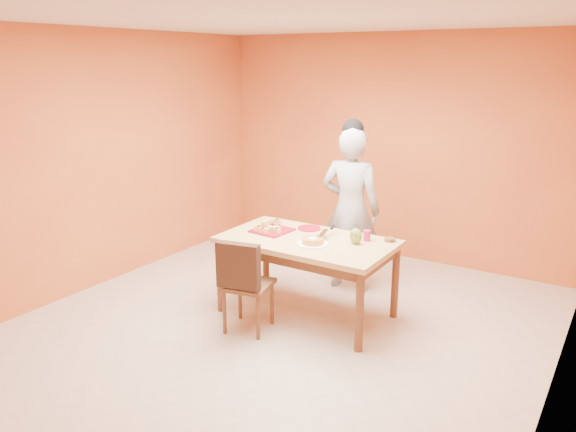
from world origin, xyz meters
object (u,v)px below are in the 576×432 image
Objects in this scene: red_dinner_plate at (309,228)px; sponge_cake at (313,241)px; magenta_glass at (367,236)px; checker_tin at (390,240)px; pastry_platter at (272,230)px; dining_chair at (247,283)px; dining_table at (307,248)px; person at (350,210)px; egg_ornament at (356,236)px.

red_dinner_plate is 1.17× the size of sponge_cake.
checker_tin is at bearing 27.11° from magenta_glass.
magenta_glass is at bearing 14.24° from pastry_platter.
sponge_cake is (0.41, 0.46, 0.34)m from dining_chair.
dining_chair is at bearing -98.98° from red_dinner_plate.
person reaches higher than dining_table.
pastry_platter is (-0.46, -0.79, -0.09)m from person.
dining_table is 15.71× the size of checker_tin.
pastry_platter is 0.56m from sponge_cake.
sponge_cake is (0.54, -0.14, 0.02)m from pastry_platter.
egg_ornament reaches higher than red_dinner_plate.
dining_table is 0.49m from egg_ornament.
red_dinner_plate is 0.49m from sponge_cake.
magenta_glass reaches higher than sponge_cake.
sponge_cake is 1.91× the size of checker_tin.
magenta_glass reaches higher than checker_tin.
person reaches higher than dining_chair.
egg_ornament reaches higher than dining_table.
checker_tin is (0.83, 0.06, 0.01)m from red_dinner_plate.
magenta_glass is at bearing 27.28° from dining_table.
person is (0.33, 1.39, 0.41)m from dining_chair.
dining_chair is 1.19m from magenta_glass.
checker_tin is (0.96, 0.92, 0.32)m from dining_chair.
sponge_cake is 0.52m from magenta_glass.
pastry_platter is 0.87m from egg_ornament.
checker_tin reaches higher than dining_table.
egg_ornament is at bearing 5.68° from pastry_platter.
dining_chair reaches higher than pastry_platter.
dining_chair is 9.01× the size of magenta_glass.
dining_table is 16.36× the size of magenta_glass.
pastry_platter is 2.28× the size of egg_ornament.
person is at bearing 64.68° from dining_chair.
magenta_glass is (0.04, 0.14, -0.02)m from egg_ornament.
pastry_platter is 3.29× the size of checker_tin.
person is at bearing 121.85° from egg_ornament.
sponge_cake is at bearing -139.97° from checker_tin.
dining_chair is 1.37m from checker_tin.
pastry_platter is at bearing 165.44° from sponge_cake.
red_dinner_plate is (-0.15, 0.29, 0.10)m from dining_table.
pastry_platter is at bearing -163.39° from checker_tin.
dining_table is 0.21m from sponge_cake.
dining_table is at bearing 51.69° from dining_chair.
person is 0.81m from egg_ornament.
sponge_cake is at bearing -56.03° from red_dinner_plate.
checker_tin is at bearing 48.07° from egg_ornament.
checker_tin is at bearing 27.24° from dining_table.
dining_chair reaches higher than dining_table.
dining_table is 0.84m from person.
person is at bearing 143.71° from checker_tin.
red_dinner_plate is at bearing 68.96° from dining_chair.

